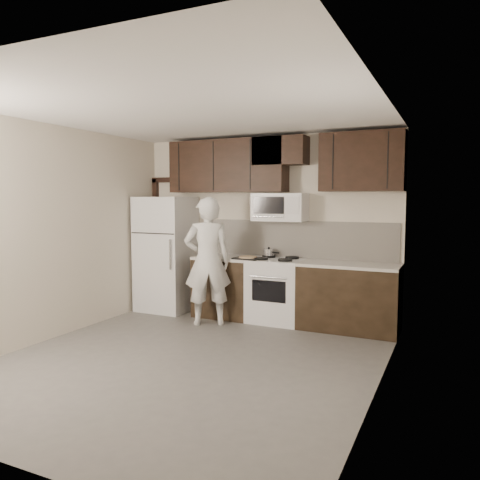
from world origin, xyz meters
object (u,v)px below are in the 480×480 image
Objects in this scene: stove at (276,290)px; refrigerator at (166,254)px; microwave at (280,207)px; person at (208,261)px.

stove is 1.90m from refrigerator.
refrigerator is (-1.85, -0.05, 0.44)m from stove.
person is at bearing -141.93° from microwave.
person is (-0.83, -0.53, 0.44)m from stove.
refrigerator is 1.13m from person.
person is at bearing -147.31° from stove.
stove is 0.52× the size of person.
microwave reaches higher than person.
refrigerator is at bearing -56.75° from person.
microwave is 0.42× the size of refrigerator.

